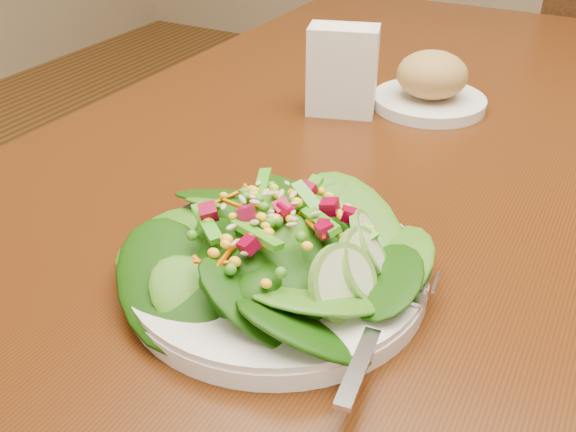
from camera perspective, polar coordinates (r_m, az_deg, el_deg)
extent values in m
cube|color=#451F0C|center=(0.83, 12.15, 5.32)|extent=(0.90, 1.40, 0.04)
cylinder|color=#4A2913|center=(1.65, 4.77, 5.31)|extent=(0.07, 0.07, 0.71)
cylinder|color=#4A2913|center=(2.18, 19.63, 6.22)|extent=(0.04, 0.04, 0.43)
cylinder|color=#4A2913|center=(1.84, 19.19, 1.46)|extent=(0.04, 0.04, 0.43)
cylinder|color=white|center=(0.55, -0.99, -5.08)|extent=(0.26, 0.26, 0.02)
ellipsoid|color=black|center=(0.54, -1.02, -2.73)|extent=(0.17, 0.17, 0.04)
cube|color=silver|center=(0.49, 8.55, -9.39)|extent=(0.05, 0.18, 0.01)
cylinder|color=white|center=(0.92, 12.41, 9.89)|extent=(0.15, 0.15, 0.02)
ellipsoid|color=#A37F46|center=(0.91, 12.69, 12.18)|extent=(0.10, 0.10, 0.06)
cube|color=white|center=(0.87, 4.85, 12.73)|extent=(0.10, 0.07, 0.12)
cube|color=white|center=(0.86, 4.88, 13.30)|extent=(0.08, 0.06, 0.10)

